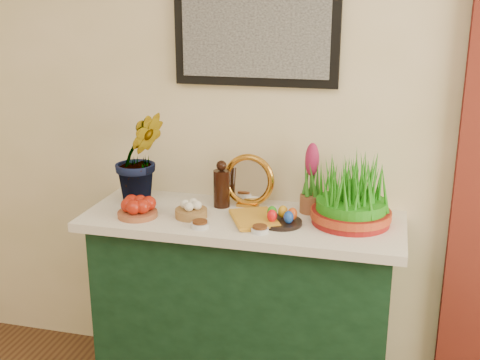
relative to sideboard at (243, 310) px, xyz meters
name	(u,v)px	position (x,y,z in m)	size (l,w,h in m)	color
sideboard	(243,310)	(0.00, 0.00, 0.00)	(1.30, 0.45, 0.85)	#153A22
tablecloth	(243,220)	(0.00, 0.00, 0.45)	(1.40, 0.55, 0.04)	white
hyacinth_green	(139,143)	(-0.51, 0.07, 0.75)	(0.28, 0.24, 0.57)	#307F1F
apple_bowl	(137,209)	(-0.44, -0.12, 0.50)	(0.23, 0.23, 0.09)	#9C5433
garlic_basket	(191,210)	(-0.21, -0.07, 0.50)	(0.17, 0.17, 0.08)	olive
vinegar_cruet	(222,186)	(-0.12, 0.10, 0.56)	(0.07, 0.07, 0.22)	black
mirror	(249,181)	(-0.01, 0.14, 0.58)	(0.25, 0.08, 0.24)	orange
book	(234,220)	(-0.02, -0.09, 0.48)	(0.16, 0.23, 0.03)	gold
spice_dish_left	(200,224)	(-0.14, -0.18, 0.48)	(0.08, 0.08, 0.03)	silver
spice_dish_right	(260,229)	(0.11, -0.17, 0.48)	(0.07, 0.07, 0.03)	silver
egg_plate	(281,218)	(0.18, -0.06, 0.49)	(0.18, 0.18, 0.07)	black
hyacinth_pink	(311,182)	(0.28, 0.12, 0.61)	(0.10, 0.10, 0.32)	brown
wheatgrass_sabzeh	(352,196)	(0.46, 0.03, 0.59)	(0.34, 0.34, 0.28)	maroon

